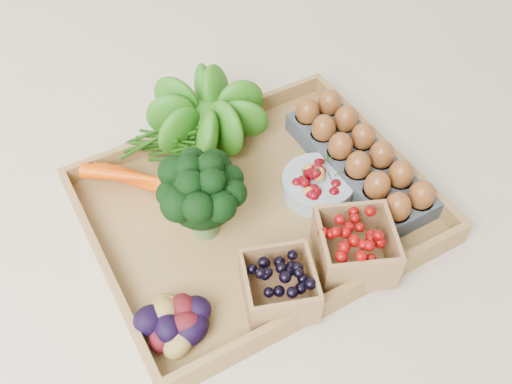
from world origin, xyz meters
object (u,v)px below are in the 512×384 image
broccoli (204,208)px  cherry_bowl (318,185)px  egg_carton (358,163)px  tray (256,212)px

broccoli → cherry_bowl: 0.21m
egg_carton → broccoli: bearing=177.0°
broccoli → cherry_bowl: broccoli is taller
broccoli → egg_carton: bearing=-2.5°
cherry_bowl → egg_carton: (0.09, 0.01, 0.00)m
tray → cherry_bowl: cherry_bowl is taller
cherry_bowl → egg_carton: egg_carton is taller
tray → cherry_bowl: bearing=-9.1°
broccoli → egg_carton: (0.30, -0.01, -0.04)m
broccoli → tray: bearing=-0.9°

